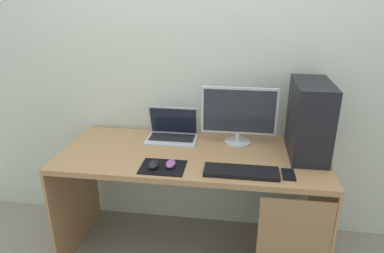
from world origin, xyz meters
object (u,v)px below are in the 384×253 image
Objects in this scene: mouse_right at (154,165)px; cell_phone at (288,174)px; pc_tower at (309,119)px; mouse_left at (171,164)px; monitor at (239,115)px; laptop at (172,132)px; keyboard at (241,172)px.

mouse_right is 0.74× the size of cell_phone.
pc_tower reaches higher than mouse_left.
mouse_right reaches higher than cell_phone.
mouse_left is at bearing 14.74° from mouse_right.
monitor is at bearing 41.62° from mouse_right.
cell_phone is at bearing -53.97° from monitor.
laptop is at bearing 99.67° from mouse_left.
keyboard is at bearing -176.12° from cell_phone.
mouse_left is 0.67m from cell_phone.
pc_tower reaches higher than mouse_right.
mouse_right is at bearing -93.13° from laptop.
laptop reaches higher than mouse_left.
mouse_left is (-0.41, 0.02, 0.01)m from keyboard.
pc_tower is 0.94× the size of monitor.
mouse_left is at bearing 179.81° from cell_phone.
monitor is 0.58m from mouse_left.
monitor is at bearing 93.88° from keyboard.
mouse_right is at bearing -179.43° from keyboard.
cell_phone is (0.77, 0.02, -0.02)m from mouse_right.
mouse_left is 0.10m from mouse_right.
monitor is 0.66m from mouse_right.
keyboard is 0.50m from mouse_right.
monitor is at bearing -2.42° from laptop.
laptop is at bearing 137.70° from keyboard.
cell_phone is at bearing -0.19° from mouse_left.
monitor is at bearing 166.73° from pc_tower.
mouse_right is (-0.09, -0.02, 0.00)m from mouse_left.
keyboard is (-0.40, -0.32, -0.22)m from pc_tower.
cell_phone is at bearing 1.70° from mouse_right.
keyboard is 3.23× the size of cell_phone.
keyboard reaches higher than cell_phone.
pc_tower reaches higher than keyboard.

